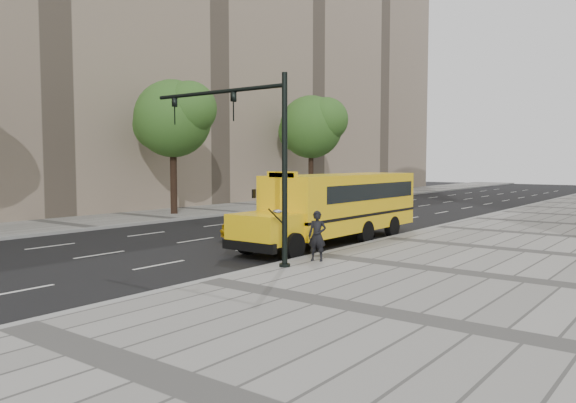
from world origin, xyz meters
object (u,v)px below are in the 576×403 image
Objects in this scene: taxi_near at (268,223)px; school_bus at (340,202)px; pedestrian at (317,236)px; traffic_signal at (252,146)px; taxi_far at (312,203)px; tree_b at (174,118)px; tree_c at (312,126)px.

school_bus is at bearing 40.85° from taxi_near.
pedestrian is 3.80m from traffic_signal.
pedestrian reaches higher than taxi_far.
pedestrian is at bearing 42.40° from traffic_signal.
taxi_far is at bearing 119.19° from traffic_signal.
traffic_signal is at bearing -48.40° from taxi_far.
tree_b is 0.95× the size of tree_c.
taxi_near reaches higher than taxi_far.
tree_c reaches higher than traffic_signal.
taxi_far is (-5.93, 11.96, -0.08)m from taxi_near.
tree_b is 2.17× the size of taxi_far.
taxi_near is at bearing -51.23° from taxi_far.
tree_b is 15.99m from school_bus.
traffic_signal is at bearing -35.01° from taxi_near.
tree_c is 0.80× the size of school_bus.
tree_b is 1.38× the size of traffic_signal.
tree_c is 24.71m from school_bus.
tree_c reaches higher than tree_b.
tree_c is 2.10× the size of taxi_near.
school_bus is at bearing -52.07° from tree_c.
traffic_signal is (9.76, -17.47, 3.42)m from taxi_far.
taxi_far is (5.83, -8.34, -5.91)m from tree_c.
tree_c is 24.18m from taxi_near.
taxi_far is 19.62m from pedestrian.
tree_b is at bearing -90.03° from tree_c.
pedestrian is (17.25, -8.72, -5.35)m from tree_b.
tree_b is 10.91m from taxi_far.
school_bus is 2.62× the size of taxi_near.
tree_c is at bearing 140.23° from taxi_near.
pedestrian is at bearing -65.67° from school_bus.
school_bus is 2.84× the size of taxi_far.
school_bus is (14.91, -3.53, -4.60)m from tree_b.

